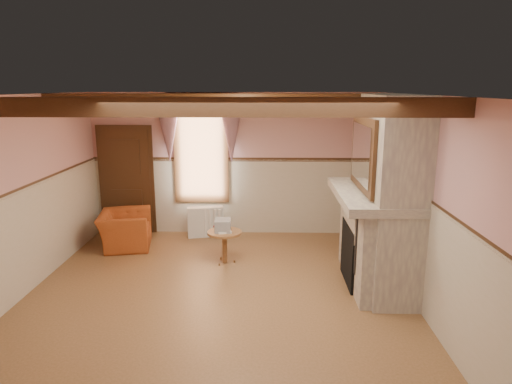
{
  "coord_description": "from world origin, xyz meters",
  "views": [
    {
      "loc": [
        0.7,
        -5.9,
        2.91
      ],
      "look_at": [
        0.53,
        0.8,
        1.35
      ],
      "focal_mm": 32.0,
      "sensor_mm": 36.0,
      "label": 1
    }
  ],
  "objects_px": {
    "armchair": "(125,230)",
    "bowl": "(370,185)",
    "side_table": "(225,247)",
    "radiator": "(205,222)",
    "oil_lamp": "(366,175)",
    "mantel_clock": "(365,176)"
  },
  "relations": [
    {
      "from": "oil_lamp",
      "to": "radiator",
      "type": "bearing_deg",
      "value": 150.39
    },
    {
      "from": "mantel_clock",
      "to": "oil_lamp",
      "type": "height_order",
      "value": "oil_lamp"
    },
    {
      "from": "armchair",
      "to": "bowl",
      "type": "bearing_deg",
      "value": -116.89
    },
    {
      "from": "armchair",
      "to": "bowl",
      "type": "distance_m",
      "value": 4.49
    },
    {
      "from": "mantel_clock",
      "to": "armchair",
      "type": "bearing_deg",
      "value": 168.28
    },
    {
      "from": "radiator",
      "to": "mantel_clock",
      "type": "xyz_separation_m",
      "value": [
        2.76,
        -1.49,
        1.22
      ]
    },
    {
      "from": "radiator",
      "to": "bowl",
      "type": "relative_size",
      "value": 2.1
    },
    {
      "from": "radiator",
      "to": "mantel_clock",
      "type": "distance_m",
      "value": 3.36
    },
    {
      "from": "side_table",
      "to": "radiator",
      "type": "distance_m",
      "value": 1.46
    },
    {
      "from": "armchair",
      "to": "radiator",
      "type": "bearing_deg",
      "value": -76.38
    },
    {
      "from": "side_table",
      "to": "oil_lamp",
      "type": "distance_m",
      "value": 2.6
    },
    {
      "from": "side_table",
      "to": "radiator",
      "type": "xyz_separation_m",
      "value": [
        -0.51,
        1.37,
        0.02
      ]
    },
    {
      "from": "side_table",
      "to": "mantel_clock",
      "type": "xyz_separation_m",
      "value": [
        2.25,
        -0.12,
        1.25
      ]
    },
    {
      "from": "bowl",
      "to": "armchair",
      "type": "bearing_deg",
      "value": 163.43
    },
    {
      "from": "mantel_clock",
      "to": "oil_lamp",
      "type": "bearing_deg",
      "value": -90.0
    },
    {
      "from": "radiator",
      "to": "mantel_clock",
      "type": "bearing_deg",
      "value": -41.31
    },
    {
      "from": "mantel_clock",
      "to": "oil_lamp",
      "type": "xyz_separation_m",
      "value": [
        0.0,
        -0.08,
        0.04
      ]
    },
    {
      "from": "bowl",
      "to": "oil_lamp",
      "type": "xyz_separation_m",
      "value": [
        0.0,
        0.3,
        0.1
      ]
    },
    {
      "from": "bowl",
      "to": "mantel_clock",
      "type": "bearing_deg",
      "value": 90.0
    },
    {
      "from": "bowl",
      "to": "mantel_clock",
      "type": "distance_m",
      "value": 0.38
    },
    {
      "from": "armchair",
      "to": "side_table",
      "type": "distance_m",
      "value": 2.05
    },
    {
      "from": "bowl",
      "to": "oil_lamp",
      "type": "height_order",
      "value": "oil_lamp"
    }
  ]
}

